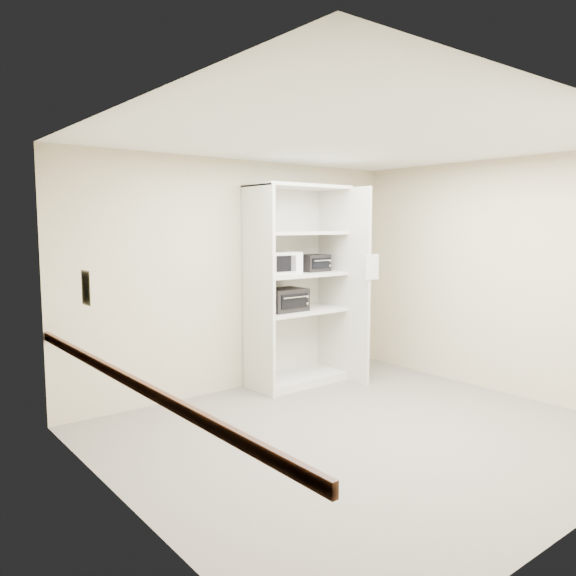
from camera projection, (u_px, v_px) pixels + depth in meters
floor at (362, 434)px, 5.24m from camera, size 4.50×4.00×0.01m
ceiling at (367, 139)px, 4.93m from camera, size 4.50×4.00×0.01m
wall_back at (241, 275)px, 6.64m from camera, size 4.50×0.02×2.70m
wall_left at (126, 316)px, 3.69m from camera, size 0.02×4.00×2.70m
wall_right at (500, 277)px, 6.48m from camera, size 0.02×4.00×2.70m
shelving_unit at (300, 292)px, 6.85m from camera, size 1.24×0.92×2.42m
microwave at (280, 263)px, 6.67m from camera, size 0.45×0.36×0.26m
toaster_oven_upper at (314, 263)px, 6.98m from camera, size 0.37×0.28×0.21m
toaster_oven_lower at (285, 300)px, 6.70m from camera, size 0.49×0.38×0.27m
paper_sign at (372, 267)px, 6.69m from camera, size 0.23×0.02×0.30m
chair_rail at (131, 382)px, 3.76m from camera, size 0.04×3.98×0.08m
wall_poster at (86, 288)px, 4.30m from camera, size 0.01×0.20×0.27m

